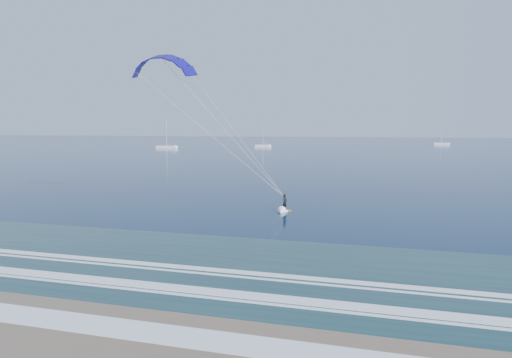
{
  "coord_description": "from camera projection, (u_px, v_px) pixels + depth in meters",
  "views": [
    {
      "loc": [
        14.17,
        -19.18,
        9.85
      ],
      "look_at": [
        1.33,
        26.52,
        4.46
      ],
      "focal_mm": 32.0,
      "sensor_mm": 36.0,
      "label": 1
    }
  ],
  "objects": [
    {
      "name": "sailboat_2",
      "position": [
        441.0,
        144.0,
        255.97
      ],
      "size": [
        7.99,
        2.4,
        10.97
      ],
      "color": "white",
      "rests_on": "ground"
    },
    {
      "name": "sailboat_0",
      "position": [
        167.0,
        147.0,
        214.09
      ],
      "size": [
        10.17,
        2.4,
        13.63
      ],
      "color": "white",
      "rests_on": "ground"
    },
    {
      "name": "ground",
      "position": [
        91.0,
        321.0,
        23.27
      ],
      "size": [
        900.0,
        900.0,
        0.0
      ],
      "primitive_type": "plane",
      "color": "#07263E",
      "rests_on": "ground"
    },
    {
      "name": "kitesurfer_rig",
      "position": [
        225.0,
        130.0,
        50.8
      ],
      "size": [
        17.7,
        9.77,
        18.68
      ],
      "color": "orange",
      "rests_on": "ground"
    },
    {
      "name": "sailboat_1",
      "position": [
        263.0,
        146.0,
        226.84
      ],
      "size": [
        7.72,
        2.4,
        10.74
      ],
      "color": "white",
      "rests_on": "ground"
    }
  ]
}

